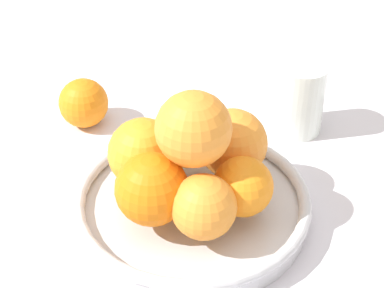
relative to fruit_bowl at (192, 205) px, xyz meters
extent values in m
plane|color=silver|center=(0.00, 0.00, -0.02)|extent=(4.00, 4.00, 0.00)
cylinder|color=silver|center=(0.00, 0.00, -0.01)|extent=(0.26, 0.26, 0.02)
torus|color=silver|center=(0.00, 0.00, 0.01)|extent=(0.27, 0.27, 0.01)
sphere|color=orange|center=(0.06, 0.00, 0.05)|extent=(0.08, 0.08, 0.08)
sphere|color=orange|center=(0.03, 0.05, 0.05)|extent=(0.07, 0.07, 0.07)
sphere|color=orange|center=(-0.02, 0.05, 0.05)|extent=(0.07, 0.07, 0.07)
sphere|color=orange|center=(-0.06, 0.00, 0.06)|extent=(0.08, 0.08, 0.08)
sphere|color=orange|center=(-0.03, -0.05, 0.05)|extent=(0.07, 0.07, 0.07)
sphere|color=orange|center=(0.03, -0.05, 0.06)|extent=(0.08, 0.08, 0.08)
sphere|color=orange|center=(0.01, 0.01, 0.12)|extent=(0.08, 0.08, 0.08)
sphere|color=orange|center=(-0.01, -0.23, 0.02)|extent=(0.07, 0.07, 0.07)
cylinder|color=silver|center=(-0.22, -0.03, 0.03)|extent=(0.06, 0.06, 0.10)
camera|label=1|loc=(0.36, 0.40, 0.49)|focal=60.00mm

